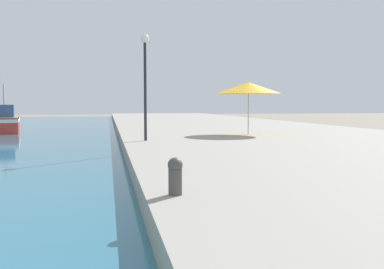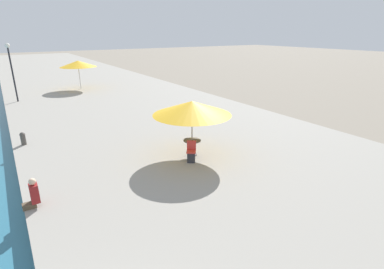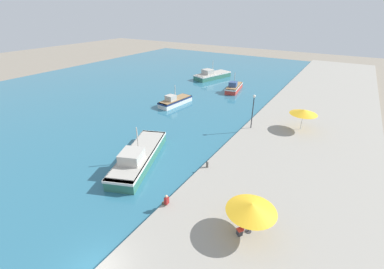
# 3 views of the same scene
# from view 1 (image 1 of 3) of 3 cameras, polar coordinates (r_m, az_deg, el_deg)

# --- Properties ---
(quay_promenade) EXTENTS (16.00, 90.00, 0.55)m
(quay_promenade) POSITION_cam_1_polar(r_m,az_deg,el_deg) (31.93, 4.54, 0.71)
(quay_promenade) COLOR gray
(quay_promenade) RESTS_ON ground_plane
(fishing_boat_far) EXTENTS (3.20, 6.82, 3.60)m
(fishing_boat_far) POSITION_cam_1_polar(r_m,az_deg,el_deg) (35.50, -23.73, 1.49)
(fishing_boat_far) COLOR red
(fishing_boat_far) RESTS_ON water_basin
(cafe_umbrella_white) EXTENTS (3.44, 3.44, 2.73)m
(cafe_umbrella_white) POSITION_cam_1_polar(r_m,az_deg,el_deg) (22.81, 7.55, 6.16)
(cafe_umbrella_white) COLOR #B7B7B7
(cafe_umbrella_white) RESTS_ON quay_promenade
(mooring_bollard) EXTENTS (0.26, 0.26, 0.65)m
(mooring_bollard) POSITION_cam_1_polar(r_m,az_deg,el_deg) (7.43, -2.25, -5.41)
(mooring_bollard) COLOR #4C4742
(mooring_bollard) RESTS_ON quay_promenade
(lamppost) EXTENTS (0.36, 0.36, 4.56)m
(lamppost) POSITION_cam_1_polar(r_m,az_deg,el_deg) (18.68, -6.28, 8.69)
(lamppost) COLOR #232328
(lamppost) RESTS_ON quay_promenade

